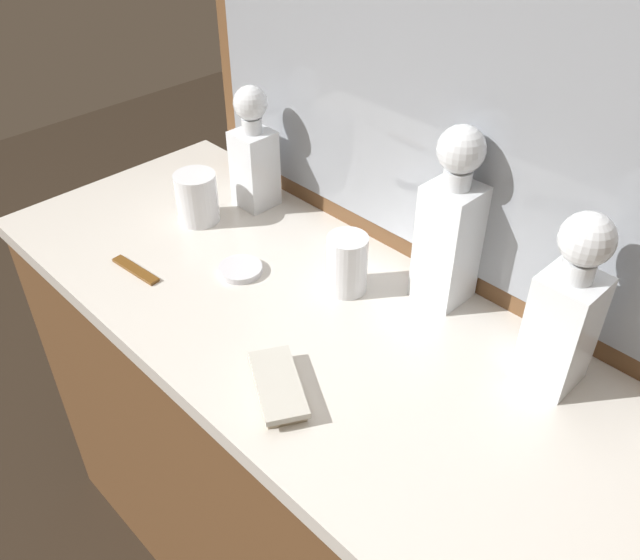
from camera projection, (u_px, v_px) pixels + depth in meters
The scene contains 10 objects.
dresser at pixel (320, 473), 1.38m from camera, with size 1.38×0.54×0.86m.
dresser_mirror at pixel (437, 49), 1.02m from camera, with size 1.11×0.03×0.79m.
crystal_decanter_left at pixel (564, 318), 0.94m from camera, with size 0.08×0.08×0.29m.
crystal_decanter_front at pixel (449, 233), 1.09m from camera, with size 0.08×0.08×0.32m.
crystal_decanter_far_left at pixel (254, 159), 1.35m from camera, with size 0.08×0.08×0.26m.
crystal_tumbler_center at pixel (197, 199), 1.33m from camera, with size 0.09×0.09×0.10m.
crystal_tumbler_left at pixel (347, 266), 1.15m from camera, with size 0.07×0.07×0.11m.
silver_brush_left at pixel (278, 387), 0.97m from camera, with size 0.16×0.13×0.02m.
porcelain_dish at pixel (240, 269), 1.22m from camera, with size 0.08×0.08×0.01m.
tortoiseshell_comb at pixel (136, 270), 1.22m from camera, with size 0.12×0.03×0.01m.
Camera 1 is at (0.61, -0.59, 1.59)m, focal length 37.09 mm.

